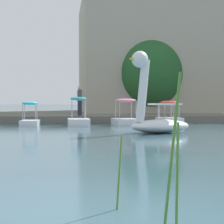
% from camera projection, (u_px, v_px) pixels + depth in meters
% --- Properties ---
extents(ground_plane, '(496.18, 496.18, 0.00)m').
position_uv_depth(ground_plane, '(102.00, 213.00, 4.91)').
color(ground_plane, '#385966').
extents(shore_bank_far, '(143.65, 19.22, 0.45)m').
position_uv_depth(shore_bank_far, '(81.00, 115.00, 34.85)').
color(shore_bank_far, '#6B665B').
rests_on(shore_bank_far, ground_plane).
extents(swan_boat, '(3.12, 2.44, 3.43)m').
position_uv_depth(swan_boat, '(156.00, 114.00, 17.69)').
color(swan_boat, white).
rests_on(swan_boat, ground_plane).
extents(pedal_boat_red, '(1.28, 2.10, 1.39)m').
position_uv_depth(pedal_boat_red, '(169.00, 117.00, 24.00)').
color(pedal_boat_red, white).
rests_on(pedal_boat_red, ground_plane).
extents(pedal_boat_pink, '(1.52, 2.38, 1.51)m').
position_uv_depth(pedal_boat_pink, '(126.00, 117.00, 23.62)').
color(pedal_boat_pink, white).
rests_on(pedal_boat_pink, ground_plane).
extents(pedal_boat_teal, '(1.23, 2.12, 1.60)m').
position_uv_depth(pedal_boat_teal, '(79.00, 118.00, 23.02)').
color(pedal_boat_teal, white).
rests_on(pedal_boat_teal, ground_plane).
extents(pedal_boat_cyan, '(0.99, 1.85, 1.35)m').
position_uv_depth(pedal_boat_cyan, '(30.00, 119.00, 23.14)').
color(pedal_boat_cyan, white).
rests_on(pedal_boat_cyan, ground_plane).
extents(tree_willow_near_path, '(6.35, 5.90, 5.65)m').
position_uv_depth(tree_willow_near_path, '(152.00, 74.00, 31.84)').
color(tree_willow_near_path, brown).
rests_on(tree_willow_near_path, shore_bank_far).
extents(person_on_path, '(0.30, 0.29, 1.88)m').
position_uv_depth(person_on_path, '(80.00, 100.00, 26.44)').
color(person_on_path, '#23283D').
rests_on(person_on_path, shore_bank_far).
extents(apartment_block, '(22.53, 14.67, 10.06)m').
position_uv_depth(apartment_block, '(201.00, 57.00, 38.68)').
color(apartment_block, '#B2A893').
rests_on(apartment_block, shore_bank_far).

